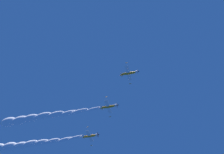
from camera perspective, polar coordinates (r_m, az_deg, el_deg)
The scene contains 5 objects.
airplane_lead at distance 96.76m, azimuth 3.91°, elevation 0.88°, with size 7.11×6.84×3.63m.
airplane_left_wingman at distance 100.97m, azimuth -0.62°, elevation -6.59°, with size 7.10×6.95×3.26m.
airplane_right_wingman at distance 111.37m, azimuth -4.78°, elevation -12.93°, with size 7.09×7.01×3.05m.
smoke_trail_left_wingman at distance 112.67m, azimuth -17.43°, elevation -8.76°, with size 37.01×28.50×6.85m.
smoke_trail_right_wingman at distance 125.12m, azimuth -19.85°, elevation -14.08°, with size 37.25×28.46×6.91m.
Camera 1 is at (-22.34, 31.86, 1.93)m, focal length 41.12 mm.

